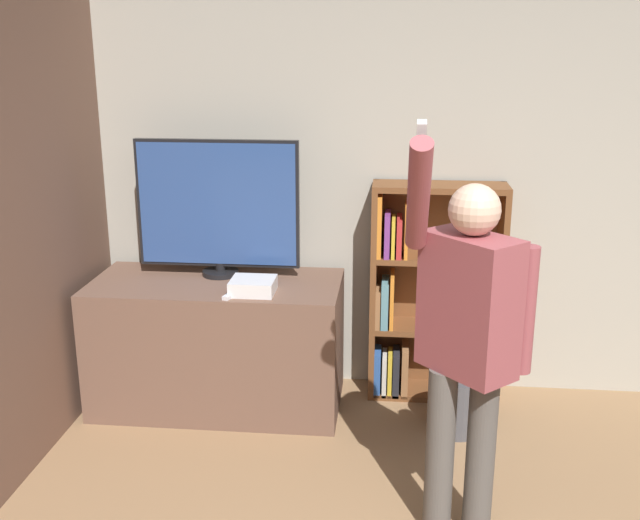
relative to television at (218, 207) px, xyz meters
name	(u,v)px	position (x,y,z in m)	size (l,w,h in m)	color
wall_back	(444,180)	(1.35, 0.32, 0.13)	(6.31, 0.09, 2.70)	#B2AD9E
tv_ledge	(218,343)	(0.00, -0.13, -0.82)	(1.49, 0.71, 0.80)	brown
television	(218,207)	(0.00, 0.00, 0.00)	(0.98, 0.22, 0.83)	black
game_console	(253,286)	(0.26, -0.31, -0.39)	(0.25, 0.23, 0.08)	white
remote_loose	(231,295)	(0.15, -0.39, -0.42)	(0.07, 0.14, 0.02)	white
bookshelf	(423,296)	(1.25, 0.14, -0.57)	(0.80, 0.28, 1.36)	brown
person	(467,333)	(1.38, -1.28, -0.24)	(0.55, 0.53, 1.90)	#56514C
waste_bin	(456,403)	(1.44, -0.32, -1.05)	(0.31, 0.31, 0.34)	#4C4C51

